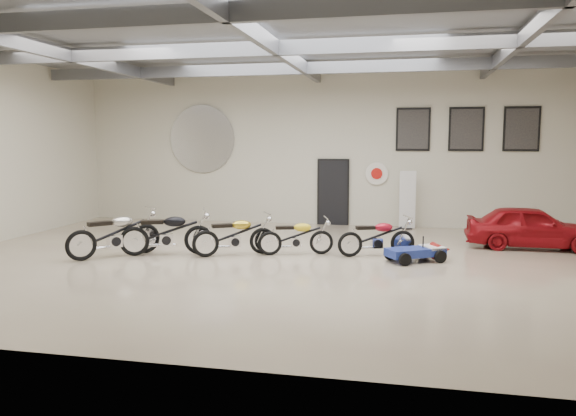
% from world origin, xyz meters
% --- Properties ---
extents(floor, '(16.00, 12.00, 0.01)m').
position_xyz_m(floor, '(0.00, 0.00, 0.00)').
color(floor, tan).
rests_on(floor, ground).
extents(ceiling, '(16.00, 12.00, 0.01)m').
position_xyz_m(ceiling, '(0.00, 0.00, 5.00)').
color(ceiling, slate).
rests_on(ceiling, back_wall).
extents(back_wall, '(16.00, 0.02, 5.00)m').
position_xyz_m(back_wall, '(0.00, 6.00, 2.50)').
color(back_wall, beige).
rests_on(back_wall, floor).
extents(ceiling_beams, '(15.80, 11.80, 0.32)m').
position_xyz_m(ceiling_beams, '(0.00, 0.00, 4.75)').
color(ceiling_beams, slate).
rests_on(ceiling_beams, ceiling).
extents(door, '(0.92, 0.08, 2.10)m').
position_xyz_m(door, '(0.50, 5.95, 1.05)').
color(door, black).
rests_on(door, back_wall).
extents(logo_plaque, '(2.30, 0.06, 1.16)m').
position_xyz_m(logo_plaque, '(-4.00, 5.95, 2.80)').
color(logo_plaque, silver).
rests_on(logo_plaque, back_wall).
extents(poster_left, '(1.05, 0.08, 1.35)m').
position_xyz_m(poster_left, '(3.00, 5.96, 3.10)').
color(poster_left, black).
rests_on(poster_left, back_wall).
extents(poster_mid, '(1.05, 0.08, 1.35)m').
position_xyz_m(poster_mid, '(4.60, 5.96, 3.10)').
color(poster_mid, black).
rests_on(poster_mid, back_wall).
extents(poster_right, '(1.05, 0.08, 1.35)m').
position_xyz_m(poster_right, '(6.20, 5.96, 3.10)').
color(poster_right, black).
rests_on(poster_right, back_wall).
extents(oil_sign, '(0.72, 0.10, 0.72)m').
position_xyz_m(oil_sign, '(1.90, 5.95, 1.70)').
color(oil_sign, white).
rests_on(oil_sign, back_wall).
extents(banner_stand, '(0.53, 0.31, 1.84)m').
position_xyz_m(banner_stand, '(2.88, 5.50, 0.92)').
color(banner_stand, white).
rests_on(banner_stand, floor).
extents(motorcycle_silver, '(1.99, 2.12, 1.16)m').
position_xyz_m(motorcycle_silver, '(-3.91, -0.24, 0.58)').
color(motorcycle_silver, silver).
rests_on(motorcycle_silver, floor).
extents(motorcycle_black, '(2.28, 1.37, 1.14)m').
position_xyz_m(motorcycle_black, '(-2.78, 0.21, 0.57)').
color(motorcycle_black, silver).
rests_on(motorcycle_black, floor).
extents(motorcycle_gold, '(2.03, 1.49, 1.03)m').
position_xyz_m(motorcycle_gold, '(-1.17, 0.51, 0.52)').
color(motorcycle_gold, silver).
rests_on(motorcycle_gold, floor).
extents(motorcycle_yellow, '(1.88, 1.08, 0.93)m').
position_xyz_m(motorcycle_yellow, '(0.26, 0.90, 0.47)').
color(motorcycle_yellow, silver).
rests_on(motorcycle_yellow, floor).
extents(motorcycle_red, '(1.94, 1.20, 0.97)m').
position_xyz_m(motorcycle_red, '(2.18, 1.15, 0.48)').
color(motorcycle_red, silver).
rests_on(motorcycle_red, floor).
extents(go_kart, '(1.77, 1.47, 0.59)m').
position_xyz_m(go_kart, '(3.20, 0.78, 0.29)').
color(go_kart, navy).
rests_on(go_kart, floor).
extents(vintage_car, '(1.36, 3.25, 1.10)m').
position_xyz_m(vintage_car, '(6.00, 2.99, 0.55)').
color(vintage_car, maroon).
rests_on(vintage_car, floor).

